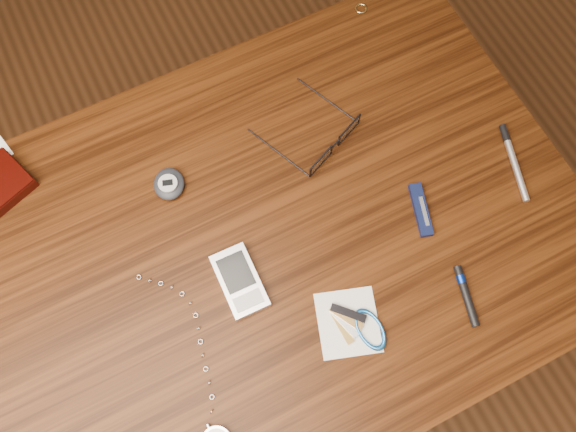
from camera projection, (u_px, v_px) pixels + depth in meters
name	position (u px, v px, depth m)	size (l,w,h in m)	color
ground	(275.00, 319.00, 1.58)	(3.80, 3.80, 0.00)	#472814
desk	(267.00, 258.00, 0.97)	(1.00, 0.70, 0.75)	#351908
eyeglasses	(331.00, 143.00, 0.92)	(0.17, 0.18, 0.03)	black
gold_ring	(361.00, 9.00, 1.02)	(0.02, 0.02, 0.00)	tan
pda_phone	(240.00, 281.00, 0.84)	(0.06, 0.11, 0.02)	silver
pedometer	(169.00, 184.00, 0.89)	(0.06, 0.07, 0.02)	black
notepad_keys	(359.00, 326.00, 0.82)	(0.12, 0.12, 0.01)	silver
pocket_knife	(421.00, 210.00, 0.88)	(0.05, 0.09, 0.01)	#0E1337
silver_pen	(512.00, 156.00, 0.92)	(0.05, 0.13, 0.01)	silver
black_blue_pen	(466.00, 294.00, 0.84)	(0.04, 0.09, 0.01)	black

